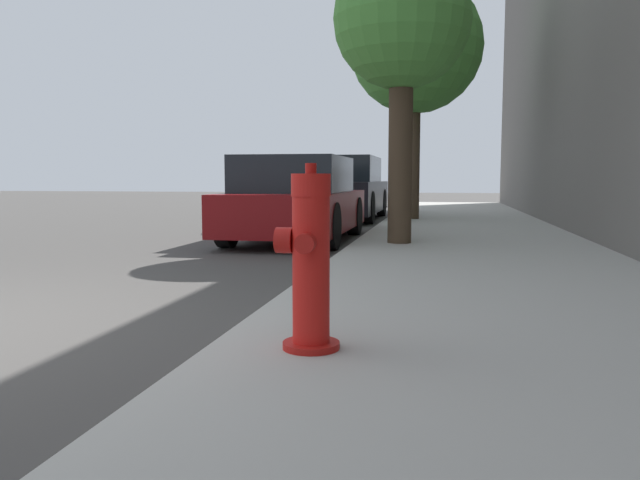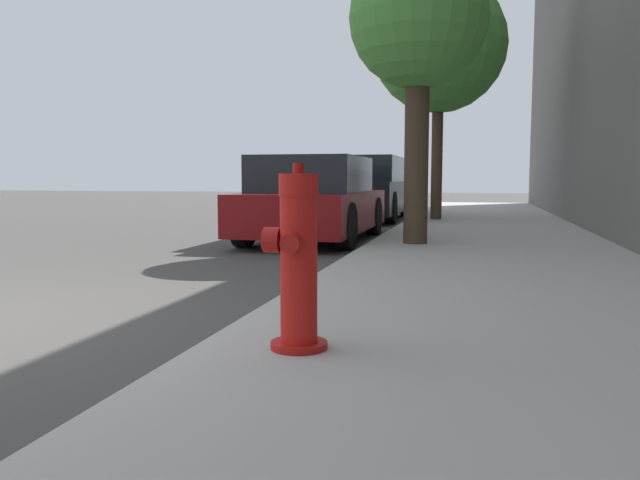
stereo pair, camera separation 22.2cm
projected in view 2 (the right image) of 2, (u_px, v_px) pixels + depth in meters
sidewalk_slab at (515, 364)px, 3.10m from camera, size 3.22×40.00×0.12m
fire_hydrant at (298, 263)px, 3.14m from camera, size 0.33×0.33×0.94m
parked_car_near at (314, 200)px, 9.77m from camera, size 1.70×3.82×1.31m
parked_car_mid at (367, 189)px, 14.82m from camera, size 1.69×4.54×1.49m
street_tree_near at (418, 24)px, 8.07m from camera, size 1.81×1.81×3.83m
street_tree_far at (439, 46)px, 12.94m from camera, size 2.79×2.79×5.02m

